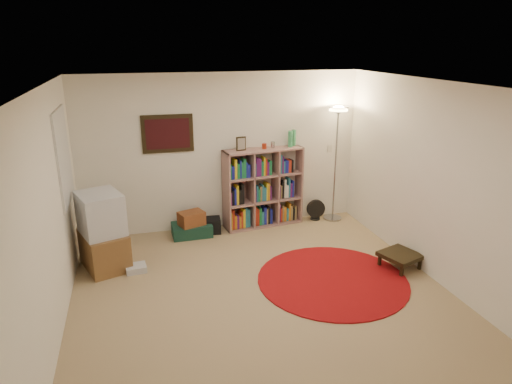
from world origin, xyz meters
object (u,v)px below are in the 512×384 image
Objects in this scene: tv_stand at (103,232)px; side_table at (400,256)px; floor_fan at (316,210)px; bookshelf at (262,189)px; suitcase at (192,230)px; floor_lamp at (338,126)px.

side_table is (3.85, -1.09, -0.33)m from tv_stand.
floor_fan is 0.61× the size of side_table.
side_table is (0.42, -1.95, -0.00)m from floor_fan.
bookshelf reaches higher than suitcase.
floor_lamp is 5.43× the size of floor_fan.
bookshelf is 1.06m from floor_fan.
suitcase is at bearing 11.05° from tv_stand.
tv_stand is at bearing 164.24° from side_table.
side_table is (1.38, -1.99, -0.45)m from bookshelf.
bookshelf is 1.32m from suitcase.
bookshelf is at bearing 0.78° from tv_stand.
floor_lamp is (1.26, -0.08, 0.99)m from bookshelf.
tv_stand is at bearing -167.44° from bookshelf.
side_table is at bearing -35.09° from tv_stand.
tv_stand is (-3.73, -0.82, -1.11)m from floor_lamp.
tv_stand is at bearing -158.72° from floor_fan.
side_table is at bearing -62.79° from bookshelf.
side_table reaches higher than suitcase.
floor_lamp is 3.15× the size of suitcase.
suitcase is (-1.20, -0.16, -0.53)m from bookshelf.
floor_lamp is 3.98m from tv_stand.
floor_fan is 0.58× the size of suitcase.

